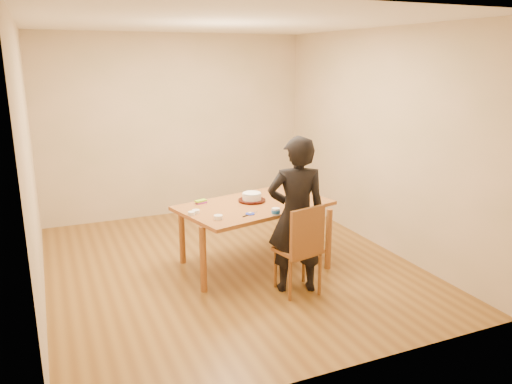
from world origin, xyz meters
name	(u,v)px	position (x,y,z in m)	size (l,w,h in m)	color
room_shell	(218,146)	(0.00, 0.34, 1.35)	(4.00, 4.50, 2.70)	brown
dining_table	(254,205)	(0.26, -0.13, 0.73)	(1.65, 0.98, 0.04)	brown
dining_chair	(298,250)	(0.41, -0.90, 0.45)	(0.39, 0.39, 0.04)	brown
cake_plate	(252,200)	(0.27, -0.03, 0.76)	(0.31, 0.31, 0.02)	red
cake	(252,197)	(0.27, -0.03, 0.81)	(0.22, 0.22, 0.07)	white
frosting_dome	(252,193)	(0.27, -0.03, 0.86)	(0.21, 0.21, 0.03)	white
frosting_tub	(276,212)	(0.30, -0.60, 0.79)	(0.08, 0.08, 0.07)	white
frosting_lid	(250,214)	(0.07, -0.47, 0.75)	(0.10, 0.10, 0.01)	#1B2BB2
frosting_dollop	(250,213)	(0.07, -0.47, 0.77)	(0.04, 0.04, 0.02)	white
ramekin_green	(218,217)	(-0.30, -0.50, 0.77)	(0.09, 0.09, 0.04)	white
ramekin_yellow	(196,212)	(-0.45, -0.21, 0.77)	(0.08, 0.08, 0.04)	white
ramekin_multi	(192,213)	(-0.51, -0.25, 0.77)	(0.08, 0.08, 0.04)	white
candy_box_pink	(201,203)	(-0.28, 0.12, 0.76)	(0.12, 0.06, 0.02)	#C62E9E
candy_box_green	(201,201)	(-0.29, 0.13, 0.78)	(0.13, 0.06, 0.02)	green
spatula	(248,215)	(0.03, -0.50, 0.75)	(0.16, 0.01, 0.01)	black
person	(296,215)	(0.41, -0.86, 0.81)	(0.59, 0.39, 1.62)	black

